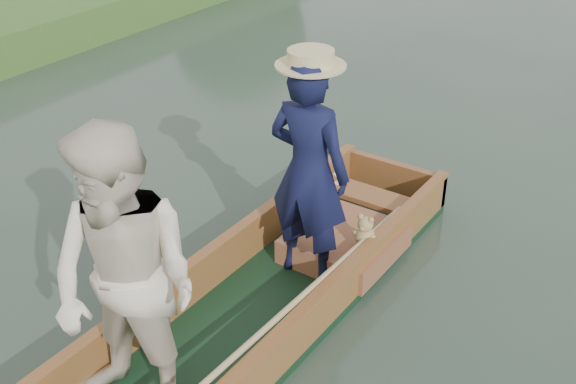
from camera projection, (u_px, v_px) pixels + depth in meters
The scene contains 2 objects.
ground at pixel (244, 332), 5.51m from camera, with size 120.00×120.00×0.00m, color #283D30.
punt at pixel (216, 266), 4.91m from camera, with size 1.15×5.00×2.11m.
Camera 1 is at (2.66, -3.33, 3.67)m, focal length 45.00 mm.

